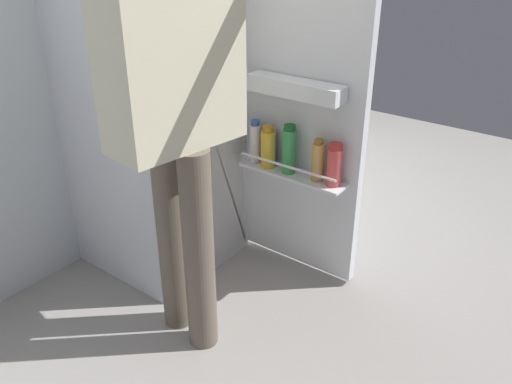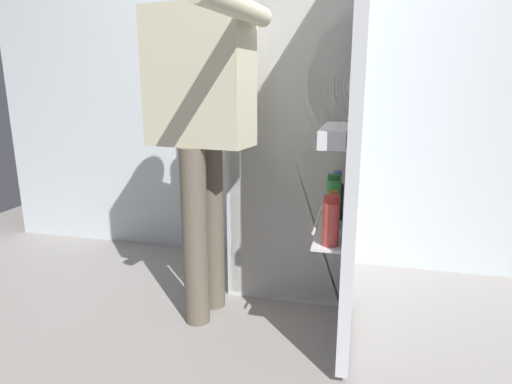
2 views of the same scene
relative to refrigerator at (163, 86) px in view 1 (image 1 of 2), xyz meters
The scene contains 3 objects.
ground_plane 1.03m from the refrigerator, 92.93° to the right, with size 5.63×5.63×0.00m, color gray.
refrigerator is the anchor object (origin of this frame).
person 0.62m from the refrigerator, 128.74° to the right, with size 0.58×0.84×1.72m.
Camera 1 is at (-1.59, -1.24, 1.56)m, focal length 37.02 mm.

